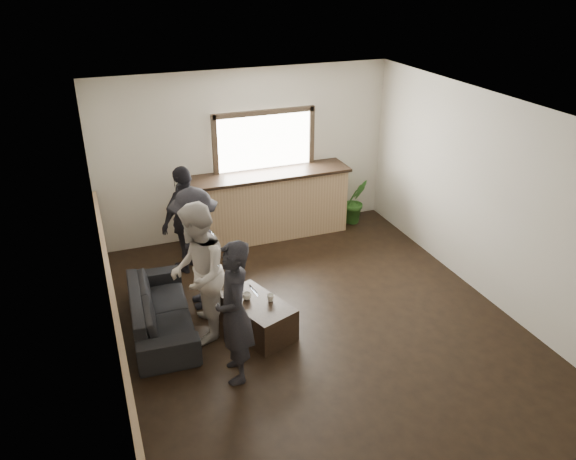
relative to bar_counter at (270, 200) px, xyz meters
name	(u,v)px	position (x,y,z in m)	size (l,w,h in m)	color
ground	(315,322)	(-0.30, -2.70, -0.64)	(5.00, 6.00, 0.01)	black
room_shell	(260,231)	(-1.04, -2.70, 0.83)	(5.01, 6.01, 2.80)	silver
bar_counter	(270,200)	(0.00, 0.00, 0.00)	(2.70, 0.68, 2.13)	#A6815A
sofa	(161,310)	(-2.21, -2.11, -0.37)	(1.88, 0.73, 0.55)	black
coffee_table	(257,316)	(-1.07, -2.61, -0.42)	(0.55, 0.99, 0.44)	black
cup_a	(247,296)	(-1.17, -2.50, -0.16)	(0.11, 0.11, 0.09)	silver
cup_b	(270,298)	(-0.90, -2.64, -0.16)	(0.10, 0.10, 0.09)	silver
potted_plant	(355,201)	(1.60, -0.05, -0.23)	(0.45, 0.36, 0.82)	#2D6623
person_a	(234,313)	(-1.55, -3.33, 0.21)	(0.51, 0.67, 1.70)	black
person_b	(198,274)	(-1.76, -2.44, 0.26)	(0.90, 1.03, 1.80)	#B9AFA7
person_c	(197,249)	(-1.62, -1.72, 0.21)	(0.66, 1.12, 1.71)	black
person_d	(187,219)	(-1.54, -0.67, 0.19)	(1.03, 0.89, 1.66)	black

